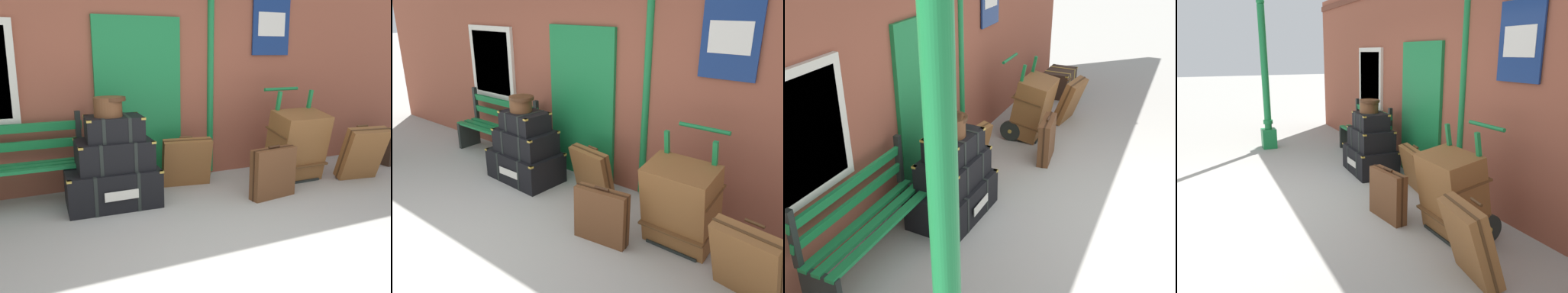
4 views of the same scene
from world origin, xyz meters
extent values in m
plane|color=#A3A099|center=(0.00, 0.00, 0.00)|extent=(60.00, 60.00, 0.00)
cube|color=brown|center=(0.00, 2.60, 1.60)|extent=(10.40, 0.30, 3.20)
cube|color=#197A3D|center=(-0.15, 2.43, 1.05)|extent=(1.10, 0.05, 2.10)
cube|color=#0F4924|center=(-0.15, 2.41, 1.05)|extent=(0.06, 0.02, 2.10)
cube|color=silver|center=(-2.05, 2.43, 1.45)|extent=(1.04, 0.06, 1.16)
cube|color=silver|center=(-2.05, 2.41, 1.45)|extent=(0.88, 0.02, 1.00)
cylinder|color=#197A3D|center=(0.86, 2.45, 1.60)|extent=(0.09, 0.09, 3.14)
cube|color=navy|center=(1.79, 2.43, 2.05)|extent=(0.60, 0.02, 0.84)
cube|color=white|center=(1.79, 2.41, 2.05)|extent=(0.44, 0.01, 0.32)
cube|color=#197A3D|center=(-3.06, 0.55, 0.20)|extent=(0.28, 0.28, 0.40)
cylinder|color=#197A3D|center=(-3.06, 0.55, 1.62)|extent=(0.14, 0.14, 2.44)
cylinder|color=#197A3D|center=(-3.06, 0.55, 0.55)|extent=(0.19, 0.19, 0.08)
sphere|color=#197A3D|center=(-3.06, 0.55, 2.89)|extent=(0.16, 0.16, 0.16)
cube|color=#197A3D|center=(-1.69, 1.96, 0.45)|extent=(1.60, 0.09, 0.04)
cube|color=#197A3D|center=(-1.69, 2.10, 0.45)|extent=(1.60, 0.09, 0.04)
cube|color=#197A3D|center=(-1.69, 2.24, 0.45)|extent=(1.60, 0.09, 0.04)
cube|color=#197A3D|center=(-1.69, 2.30, 0.65)|extent=(1.60, 0.05, 0.10)
cube|color=#197A3D|center=(-1.69, 2.30, 0.85)|extent=(1.60, 0.05, 0.10)
cube|color=black|center=(-2.45, 2.10, 0.23)|extent=(0.06, 0.40, 0.45)
cube|color=black|center=(-2.45, 2.30, 0.73)|extent=(0.06, 0.06, 0.56)
cube|color=black|center=(-0.93, 2.10, 0.23)|extent=(0.06, 0.40, 0.45)
cube|color=black|center=(-0.93, 2.30, 0.73)|extent=(0.06, 0.06, 0.56)
cube|color=black|center=(-0.67, 1.80, 0.21)|extent=(1.03, 0.69, 0.42)
cube|color=black|center=(-0.89, 1.81, 0.21)|extent=(0.07, 0.65, 0.43)
cube|color=black|center=(-0.44, 1.79, 0.21)|extent=(0.07, 0.65, 0.43)
cube|color=#B79338|center=(-1.16, 1.52, 0.41)|extent=(0.05, 0.05, 0.02)
cube|color=#B79338|center=(-0.20, 1.48, 0.41)|extent=(0.05, 0.05, 0.02)
cube|color=#B79338|center=(-1.13, 2.12, 0.41)|extent=(0.05, 0.05, 0.02)
cube|color=#B79338|center=(-0.17, 2.08, 0.41)|extent=(0.05, 0.05, 0.02)
cube|color=silver|center=(-0.65, 1.46, 0.21)|extent=(0.36, 0.01, 0.10)
cube|color=black|center=(-0.64, 1.80, 0.58)|extent=(0.82, 0.57, 0.32)
cube|color=black|center=(-0.82, 1.80, 0.58)|extent=(0.05, 0.55, 0.33)
cube|color=black|center=(-0.46, 1.79, 0.58)|extent=(0.05, 0.55, 0.33)
cube|color=#B79338|center=(-1.02, 1.56, 0.73)|extent=(0.05, 0.05, 0.02)
cube|color=#B79338|center=(-0.26, 1.54, 0.73)|extent=(0.05, 0.05, 0.02)
cube|color=#B79338|center=(-1.01, 2.06, 0.73)|extent=(0.05, 0.05, 0.02)
cube|color=#B79338|center=(-0.25, 2.04, 0.73)|extent=(0.05, 0.05, 0.02)
cube|color=black|center=(-0.62, 1.79, 0.87)|extent=(0.63, 0.48, 0.26)
cube|color=black|center=(-0.76, 1.80, 0.87)|extent=(0.07, 0.45, 0.27)
cube|color=black|center=(-0.49, 1.78, 0.87)|extent=(0.07, 0.45, 0.27)
cube|color=#B79338|center=(-0.92, 1.61, 0.99)|extent=(0.05, 0.05, 0.02)
cube|color=#B79338|center=(-0.36, 1.57, 0.99)|extent=(0.05, 0.05, 0.02)
cube|color=#B79338|center=(-0.89, 2.01, 0.99)|extent=(0.05, 0.05, 0.02)
cube|color=#B79338|center=(-0.33, 1.97, 0.99)|extent=(0.05, 0.05, 0.02)
cylinder|color=brown|center=(-0.68, 1.79, 1.10)|extent=(0.30, 0.30, 0.21)
cylinder|color=#432715|center=(-0.65, 1.79, 1.19)|extent=(0.32, 0.32, 0.04)
cube|color=black|center=(1.76, 1.66, 0.01)|extent=(0.56, 0.28, 0.03)
cube|color=#197A3D|center=(1.51, 1.86, 0.59)|extent=(0.04, 0.26, 1.19)
cube|color=#197A3D|center=(2.01, 1.86, 0.59)|extent=(0.04, 0.26, 1.19)
cylinder|color=#197A3D|center=(1.76, 2.08, 1.18)|extent=(0.54, 0.04, 0.04)
cylinder|color=black|center=(1.44, 1.92, 0.16)|extent=(0.04, 0.32, 0.32)
cylinder|color=#B79338|center=(1.44, 1.92, 0.16)|extent=(0.07, 0.06, 0.06)
cylinder|color=black|center=(2.08, 1.92, 0.16)|extent=(0.04, 0.32, 0.32)
cylinder|color=#B79338|center=(2.08, 1.92, 0.16)|extent=(0.07, 0.06, 0.06)
cube|color=brown|center=(1.76, 1.68, 0.47)|extent=(0.68, 0.59, 0.95)
cube|color=brown|center=(1.76, 1.68, 0.28)|extent=(0.70, 0.46, 0.11)
cube|color=brown|center=(1.76, 1.68, 0.67)|extent=(0.70, 0.46, 0.11)
cube|color=brown|center=(1.09, 1.25, 0.30)|extent=(0.60, 0.23, 0.59)
cylinder|color=#3A2112|center=(1.09, 1.25, 0.61)|extent=(0.16, 0.05, 0.03)
cube|color=#351E10|center=(1.09, 1.25, 0.30)|extent=(0.59, 0.10, 0.60)
cube|color=brown|center=(0.34, 2.05, 0.31)|extent=(0.65, 0.38, 0.63)
cylinder|color=#4F3018|center=(0.34, 2.07, 0.63)|extent=(0.16, 0.05, 0.03)
cube|color=#482C16|center=(0.34, 2.05, 0.31)|extent=(0.64, 0.27, 0.61)
cube|color=brown|center=(2.55, 1.32, 0.37)|extent=(0.61, 0.47, 0.73)
cylinder|color=#4F3018|center=(2.55, 1.35, 0.73)|extent=(0.16, 0.05, 0.03)
cube|color=#482C16|center=(2.55, 1.32, 0.37)|extent=(0.61, 0.34, 0.70)
camera|label=1|loc=(-1.58, -2.46, 1.67)|focal=36.85mm
camera|label=2|loc=(3.18, -1.55, 2.38)|focal=35.33mm
camera|label=3|loc=(-4.57, -0.31, 3.05)|focal=42.68mm
camera|label=4|loc=(4.92, -0.66, 1.94)|focal=35.21mm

